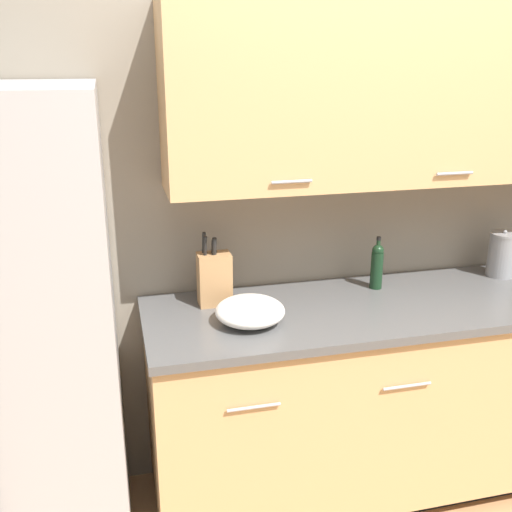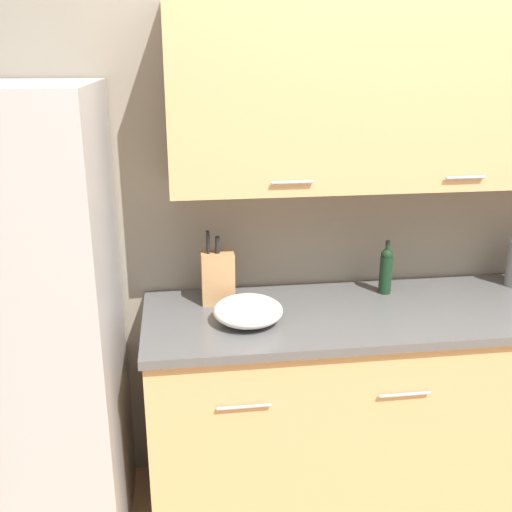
{
  "view_description": "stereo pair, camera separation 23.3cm",
  "coord_description": "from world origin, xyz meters",
  "px_view_note": "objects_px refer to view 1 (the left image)",
  "views": [
    {
      "loc": [
        -1.19,
        -1.49,
        1.93
      ],
      "look_at": [
        -0.66,
        0.66,
        1.18
      ],
      "focal_mm": 42.0,
      "sensor_mm": 36.0,
      "label": 1
    },
    {
      "loc": [
        -0.96,
        -1.53,
        1.93
      ],
      "look_at": [
        -0.66,
        0.66,
        1.18
      ],
      "focal_mm": 42.0,
      "sensor_mm": 36.0,
      "label": 2
    }
  ],
  "objects_px": {
    "oil_bottle": "(377,265)",
    "mixing_bowl": "(250,311)",
    "knife_block": "(214,278)",
    "steel_canister": "(502,254)"
  },
  "relations": [
    {
      "from": "oil_bottle",
      "to": "mixing_bowl",
      "type": "xyz_separation_m",
      "value": [
        -0.63,
        -0.22,
        -0.06
      ]
    },
    {
      "from": "mixing_bowl",
      "to": "knife_block",
      "type": "bearing_deg",
      "value": 114.53
    },
    {
      "from": "oil_bottle",
      "to": "steel_canister",
      "type": "distance_m",
      "value": 0.64
    },
    {
      "from": "knife_block",
      "to": "steel_canister",
      "type": "bearing_deg",
      "value": 0.42
    },
    {
      "from": "steel_canister",
      "to": "mixing_bowl",
      "type": "relative_size",
      "value": 0.83
    },
    {
      "from": "mixing_bowl",
      "to": "oil_bottle",
      "type": "bearing_deg",
      "value": 19.45
    },
    {
      "from": "knife_block",
      "to": "mixing_bowl",
      "type": "xyz_separation_m",
      "value": [
        0.1,
        -0.22,
        -0.06
      ]
    },
    {
      "from": "steel_canister",
      "to": "mixing_bowl",
      "type": "height_order",
      "value": "steel_canister"
    },
    {
      "from": "knife_block",
      "to": "mixing_bowl",
      "type": "distance_m",
      "value": 0.25
    },
    {
      "from": "oil_bottle",
      "to": "knife_block",
      "type": "bearing_deg",
      "value": -179.73
    }
  ]
}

